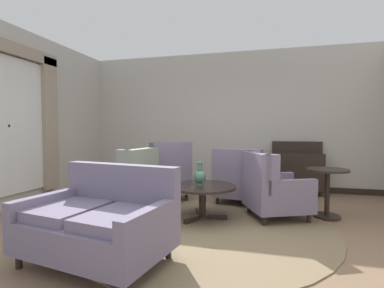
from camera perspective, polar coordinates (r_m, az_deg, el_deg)
The scene contains 15 objects.
ground at distance 3.75m, azimuth 0.79°, elevation -17.33°, with size 8.99×8.99×0.00m, color #896B51.
wall_back at distance 6.43m, azimuth 7.09°, elevation 4.63°, with size 6.58×0.08×3.01m, color #BCB7AD.
wall_left at distance 5.91m, azimuth -28.74°, elevation 4.49°, with size 0.08×4.13×3.01m, color #BCB7AD.
baseboard_back at distance 6.49m, azimuth 6.95°, elevation -8.21°, with size 6.42×0.03×0.12m, color black.
area_rug at distance 4.02m, azimuth 1.84°, elevation -15.83°, with size 3.48×3.48×0.01m, color #847051.
window_with_curtains at distance 5.39m, azimuth -32.72°, elevation 4.77°, with size 0.12×2.02×2.50m.
coffee_table at distance 4.17m, azimuth 2.11°, elevation -9.31°, with size 0.96×0.96×0.50m.
porcelain_vase at distance 4.16m, azimuth 1.55°, elevation -6.37°, with size 0.18×0.18×0.33m.
settee at distance 3.02m, azimuth -17.99°, elevation -14.56°, with size 1.51×1.12×0.92m.
armchair_far_left at distance 5.32m, azimuth -5.15°, elevation -6.42°, with size 1.14×1.15×1.08m.
armchair_near_window at distance 4.36m, azimuth 15.77°, elevation -8.84°, with size 1.04×1.00×0.97m.
armchair_beside_settee at distance 5.13m, azimuth 9.70°, elevation -7.08°, with size 0.98×1.01×0.98m.
armchair_foreground_right at distance 4.49m, azimuth -13.06°, elevation -8.31°, with size 0.96×0.86×1.02m.
side_table at distance 4.68m, azimuth 25.40°, elevation -7.95°, with size 0.59×0.59×0.72m.
sideboard at distance 6.16m, azimuth 20.27°, elevation -4.98°, with size 0.98×0.37×1.06m.
Camera 1 is at (0.84, -3.42, 1.28)m, focal length 26.70 mm.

